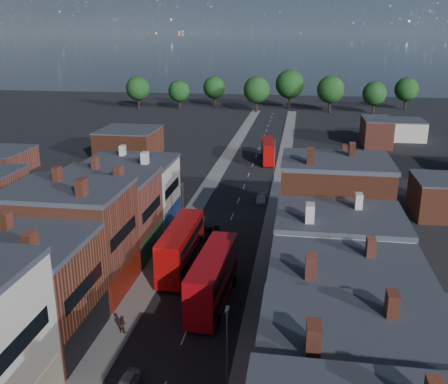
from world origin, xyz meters
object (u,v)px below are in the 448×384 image
(bus_1, at_px, (213,277))
(car_3, at_px, (261,199))
(ped_3, at_px, (260,323))
(car_0, at_px, (126,384))
(ped_1, at_px, (122,324))
(bus_2, at_px, (268,151))
(car_2, at_px, (210,232))
(bus_0, at_px, (181,246))

(bus_1, distance_m, car_3, 33.44)
(bus_1, height_order, ped_3, bus_1)
(car_0, height_order, ped_3, ped_3)
(car_0, height_order, car_3, car_0)
(ped_1, bearing_deg, bus_1, -127.95)
(bus_2, height_order, car_0, bus_2)
(bus_1, bearing_deg, bus_2, 91.61)
(bus_1, bearing_deg, ped_1, -134.62)
(car_2, height_order, ped_1, ped_1)
(car_2, bearing_deg, bus_2, 80.13)
(bus_0, xyz_separation_m, car_3, (7.30, 26.15, -2.37))
(car_3, xyz_separation_m, ped_1, (-9.66, -40.07, 0.42))
(car_0, xyz_separation_m, ped_3, (9.76, 9.35, 0.51))
(bus_2, distance_m, car_2, 43.70)
(car_0, xyz_separation_m, ped_1, (-3.02, 7.46, 0.38))
(car_2, distance_m, ped_1, 24.40)
(car_3, height_order, ped_3, ped_3)
(car_2, bearing_deg, ped_3, -71.63)
(car_0, height_order, car_2, car_2)
(bus_1, bearing_deg, ped_3, -39.52)
(car_0, bearing_deg, ped_1, 115.49)
(car_0, distance_m, ped_1, 8.05)
(car_0, xyz_separation_m, car_2, (0.90, 31.54, 0.10))
(car_3, bearing_deg, bus_2, 89.04)
(bus_0, xyz_separation_m, car_0, (0.66, -21.38, -2.33))
(bus_0, distance_m, car_2, 10.52)
(ped_1, distance_m, ped_3, 12.93)
(car_2, xyz_separation_m, ped_1, (-3.93, -24.08, 0.29))
(car_3, relative_size, ped_3, 1.96)
(bus_1, bearing_deg, car_0, -104.23)
(car_3, bearing_deg, ped_1, -106.21)
(car_2, height_order, car_3, car_2)
(bus_2, relative_size, car_0, 3.25)
(bus_2, relative_size, car_3, 2.93)
(bus_2, xyz_separation_m, car_0, (-5.83, -74.92, -1.98))
(bus_0, distance_m, bus_1, 8.75)
(ped_1, relative_size, ped_3, 0.87)
(bus_0, height_order, ped_1, bus_0)
(bus_2, bearing_deg, bus_1, -98.27)
(bus_1, distance_m, ped_3, 7.49)
(car_2, bearing_deg, car_3, 66.88)
(bus_1, xyz_separation_m, car_3, (2.23, 33.28, -2.38))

